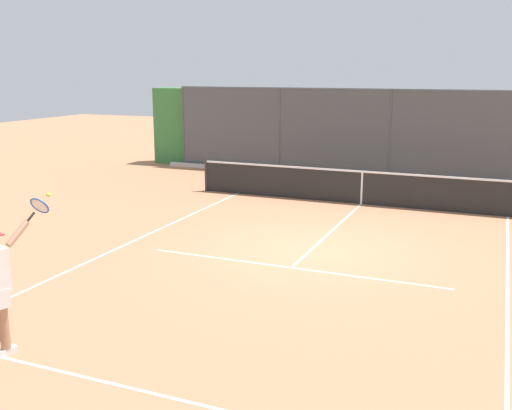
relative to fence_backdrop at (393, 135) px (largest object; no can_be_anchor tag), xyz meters
name	(u,v)px	position (x,y,z in m)	size (l,w,h in m)	color
ground_plane	(312,249)	(0.00, 9.43, -1.50)	(60.00, 60.00, 0.00)	#B27551
court_line_markings	(288,271)	(0.00, 10.93, -1.50)	(7.77, 10.97, 0.01)	white
fence_backdrop	(393,135)	(0.00, 0.00, 0.00)	(19.07, 1.37, 3.11)	#474C51
tennis_net	(362,187)	(0.00, 4.72, -1.01)	(9.99, 0.09, 1.07)	#2D2D2D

